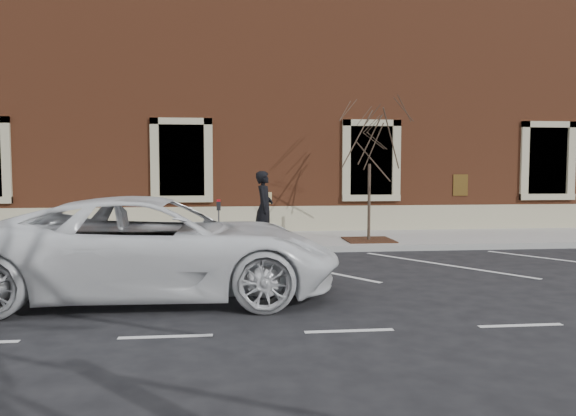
{
  "coord_description": "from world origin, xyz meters",
  "views": [
    {
      "loc": [
        -1.59,
        -14.19,
        2.17
      ],
      "look_at": [
        0.0,
        0.6,
        1.1
      ],
      "focal_mm": 35.0,
      "sensor_mm": 36.0,
      "label": 1
    }
  ],
  "objects": [
    {
      "name": "sidewalk_near",
      "position": [
        0.0,
        1.75,
        0.07
      ],
      "size": [
        40.0,
        3.5,
        0.15
      ],
      "primitive_type": "cube",
      "color": "#B6B1AB",
      "rests_on": "ground"
    },
    {
      "name": "white_truck",
      "position": [
        -2.78,
        -4.7,
        0.85
      ],
      "size": [
        6.14,
        2.91,
        1.7
      ],
      "primitive_type": "imported",
      "rotation": [
        0.0,
        0.0,
        1.55
      ],
      "color": "white",
      "rests_on": "ground"
    },
    {
      "name": "man",
      "position": [
        -0.62,
        0.86,
        1.12
      ],
      "size": [
        0.6,
        0.78,
        1.93
      ],
      "primitive_type": "imported",
      "rotation": [
        0.0,
        0.0,
        1.36
      ],
      "color": "black",
      "rests_on": "sidewalk_near"
    },
    {
      "name": "curb_near",
      "position": [
        0.0,
        -0.05,
        0.07
      ],
      "size": [
        40.0,
        0.12,
        0.15
      ],
      "primitive_type": "cube",
      "color": "#9E9E99",
      "rests_on": "ground"
    },
    {
      "name": "sapling",
      "position": [
        2.3,
        0.97,
        2.86
      ],
      "size": [
        2.32,
        2.32,
        3.87
      ],
      "color": "#433329",
      "rests_on": "sidewalk_near"
    },
    {
      "name": "ground",
      "position": [
        0.0,
        0.0,
        0.0
      ],
      "size": [
        120.0,
        120.0,
        0.0
      ],
      "primitive_type": "plane",
      "color": "#28282B",
      "rests_on": "ground"
    },
    {
      "name": "tree_grate",
      "position": [
        2.3,
        0.97,
        0.17
      ],
      "size": [
        1.31,
        1.31,
        0.03
      ],
      "primitive_type": "cube",
      "color": "#462416",
      "rests_on": "sidewalk_near"
    },
    {
      "name": "parking_stripes",
      "position": [
        0.0,
        -2.2,
        0.0
      ],
      "size": [
        28.0,
        4.4,
        0.01
      ],
      "primitive_type": null,
      "color": "silver",
      "rests_on": "ground"
    },
    {
      "name": "parking_meter",
      "position": [
        -1.83,
        0.63,
        0.97
      ],
      "size": [
        0.11,
        0.08,
        1.19
      ],
      "rotation": [
        0.0,
        0.0,
        -0.23
      ],
      "color": "#595B60",
      "rests_on": "sidewalk_near"
    },
    {
      "name": "building_civic",
      "position": [
        0.0,
        7.74,
        4.0
      ],
      "size": [
        40.0,
        8.62,
        8.0
      ],
      "color": "brown",
      "rests_on": "ground"
    }
  ]
}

